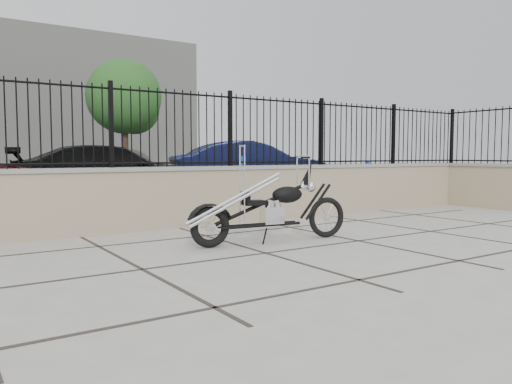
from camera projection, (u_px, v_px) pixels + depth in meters
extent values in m
plane|color=#99968E|center=(266.00, 253.00, 5.80)|extent=(90.00, 90.00, 0.00)
plane|color=black|center=(47.00, 190.00, 16.20)|extent=(30.00, 30.00, 0.00)
cube|color=gray|center=(176.00, 197.00, 7.85)|extent=(14.00, 0.36, 0.96)
cube|color=gray|center=(495.00, 186.00, 10.62)|extent=(0.36, 2.50, 0.96)
cube|color=black|center=(175.00, 128.00, 7.77)|extent=(14.00, 0.08, 1.20)
cube|color=black|center=(497.00, 135.00, 10.54)|extent=(0.08, 2.30, 1.20)
imported|color=black|center=(113.00, 173.00, 12.32)|extent=(4.97, 2.57, 1.38)
imported|color=black|center=(250.00, 167.00, 14.84)|extent=(4.96, 2.92, 1.54)
cylinder|color=#0C21B6|center=(69.00, 195.00, 8.78)|extent=(0.11, 0.11, 0.89)
cylinder|color=#0A47A4|center=(243.00, 180.00, 11.51)|extent=(0.16, 0.16, 1.12)
cylinder|color=#0D32C6|center=(367.00, 178.00, 13.84)|extent=(0.15, 0.15, 0.98)
cylinder|color=#382619|center=(125.00, 146.00, 21.93)|extent=(0.30, 0.30, 3.04)
sphere|color=#2A6C28|center=(124.00, 93.00, 21.76)|extent=(3.24, 3.24, 3.24)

